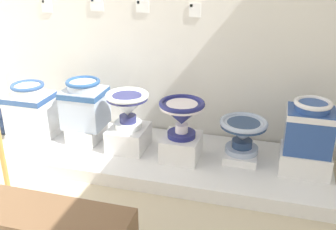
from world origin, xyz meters
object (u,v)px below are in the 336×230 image
Objects in this scene: info_placard_second at (97,4)px; plinth_block_pale_glazed at (241,155)px; plinth_block_tall_cobalt at (87,132)px; plinth_block_rightmost at (129,137)px; antique_toilet_rightmost at (127,105)px; antique_toilet_slender_white at (182,113)px; stanchion_post_near_left at (4,167)px; info_placard_fourth at (195,10)px; antique_toilet_central_ornate at (310,125)px; plinth_block_slender_white at (181,147)px; plinth_block_broad_patterned at (34,134)px; info_placard_first at (47,5)px; info_placard_third at (142,6)px; antique_toilet_broad_patterned at (30,108)px; antique_toilet_pale_glazed at (243,131)px; decorative_vase_spare at (5,123)px; plinth_block_central_ornate at (304,161)px; antique_toilet_tall_cobalt at (85,102)px.

plinth_block_pale_glazed is at bearing -15.49° from info_placard_second.
plinth_block_rightmost is at bearing -8.03° from plinth_block_tall_cobalt.
antique_toilet_rightmost is 0.51m from antique_toilet_slender_white.
plinth_block_pale_glazed is 0.35× the size of stanchion_post_near_left.
info_placard_fourth is at bearing 44.87° from antique_toilet_rightmost.
plinth_block_pale_glazed is 0.65m from antique_toilet_central_ornate.
plinth_block_slender_white is at bearing -177.17° from antique_toilet_central_ornate.
plinth_block_slender_white is at bearing -0.19° from plinth_block_broad_patterned.
plinth_block_broad_patterned is 1.26m from info_placard_first.
info_placard_third is (-0.01, 0.48, 0.79)m from antique_toilet_rightmost.
antique_toilet_rightmost is 1.10× the size of plinth_block_slender_white.
stanchion_post_near_left is (-0.19, -1.38, -1.02)m from info_placard_second.
antique_toilet_slender_white reaches higher than plinth_block_slender_white.
antique_toilet_slender_white is (1.48, -0.00, 0.11)m from antique_toilet_broad_patterned.
antique_toilet_pale_glazed is at bearing -21.83° from info_placard_third.
decorative_vase_spare reaches higher than plinth_block_pale_glazed.
plinth_block_rightmost is 1.57m from antique_toilet_central_ornate.
antique_toilet_central_ornate reaches higher than decorative_vase_spare.
antique_toilet_central_ornate reaches higher than antique_toilet_broad_patterned.
antique_toilet_broad_patterned is 1.42× the size of plinth_block_pale_glazed.
antique_toilet_slender_white is at bearing -5.73° from antique_toilet_rightmost.
plinth_block_rightmost and plinth_block_slender_white have the same top height.
plinth_block_central_ornate is at bearing -8.04° from antique_toilet_pale_glazed.
plinth_block_central_ornate is 2.34m from info_placard_second.
antique_toilet_broad_patterned is at bearing -151.16° from info_placard_third.
antique_toilet_pale_glazed is 1.45m from info_placard_third.
plinth_block_rightmost reaches higher than plinth_block_broad_patterned.
antique_toilet_central_ornate is at bearing -8.04° from antique_toilet_pale_glazed.
plinth_block_broad_patterned is 1.04m from antique_toilet_rightmost.
plinth_block_rightmost is at bearing -89.37° from info_placard_third.
antique_toilet_rightmost is at bearing -8.03° from antique_toilet_tall_cobalt.
plinth_block_slender_white is (0.51, -0.05, -0.32)m from antique_toilet_rightmost.
info_placard_third is (-1.54, 0.48, 1.12)m from plinth_block_central_ornate.
antique_toilet_central_ornate reaches higher than plinth_block_central_ornate.
antique_toilet_broad_patterned is 1.20× the size of plinth_block_central_ornate.
decorative_vase_spare is (-2.44, 0.05, -0.25)m from antique_toilet_pale_glazed.
plinth_block_tall_cobalt is at bearing 12.06° from antique_toilet_broad_patterned.
antique_toilet_tall_cobalt reaches higher than plinth_block_central_ornate.
info_placard_second reaches higher than plinth_block_broad_patterned.
stanchion_post_near_left reaches higher than plinth_block_slender_white.
plinth_block_central_ornate is 3.06× the size of info_placard_first.
plinth_block_tall_cobalt is at bearing -136.82° from info_placard_third.
antique_toilet_slender_white is at bearing 180.00° from plinth_block_slender_white.
decorative_vase_spare is at bearing 175.13° from antique_toilet_rightmost.
info_placard_third is (0.45, 0.42, 1.14)m from plinth_block_tall_cobalt.
info_placard_fourth reaches higher than plinth_block_pale_glazed.
antique_toilet_slender_white is at bearing -166.31° from plinth_block_pale_glazed.
antique_toilet_central_ornate is 2.99m from decorative_vase_spare.
plinth_block_pale_glazed is 2.51× the size of info_placard_second.
plinth_block_slender_white is (1.48, -0.00, -0.21)m from antique_toilet_broad_patterned.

